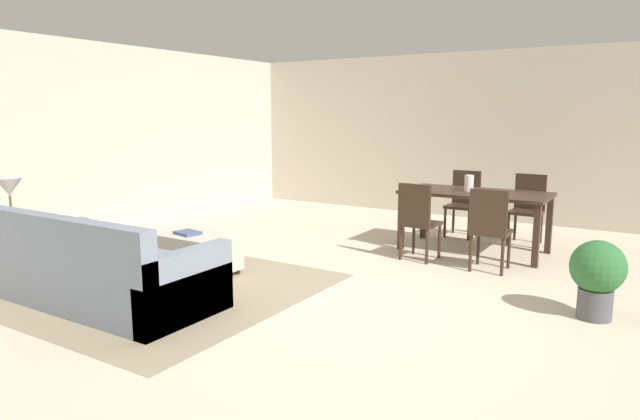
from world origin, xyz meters
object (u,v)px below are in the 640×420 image
Objects in this scene: vase_centerpiece at (469,183)px; potted_plant at (597,274)px; couch at (103,274)px; table_lamp at (9,189)px; dining_table at (475,199)px; dining_chair_near_right at (490,225)px; dining_chair_far_right at (528,205)px; book_on_ottoman at (188,233)px; dining_chair_near_left at (418,217)px; ottoman_table at (195,251)px; side_table at (14,240)px; dining_chair_far_left at (464,199)px.

potted_plant is at bearing -46.71° from vase_centerpiece.
table_lamp is at bearing -179.04° from couch.
dining_table is (3.63, 3.77, -0.29)m from table_lamp.
couch is at bearing -132.61° from dining_chair_near_right.
dining_chair_far_right reaches higher than potted_plant.
dining_chair_far_right is at bearing 113.09° from potted_plant.
potted_plant is at bearing 12.20° from book_on_ottoman.
dining_chair_near_right is at bearing -63.66° from dining_table.
couch is 3.16× the size of potted_plant.
dining_chair_near_left reaches higher than dining_table.
side_table is (-1.37, -1.19, 0.19)m from ottoman_table.
dining_chair_far_left is (0.02, 1.64, 0.00)m from dining_chair_near_left.
dining_chair_near_right is at bearing 47.39° from couch.
book_on_ottoman is at bearing 92.76° from couch.
table_lamp is 6.17m from dining_chair_far_right.
dining_chair_far_left is at bearing 179.61° from dining_chair_far_right.
dining_chair_far_right reaches higher than dining_table.
ottoman_table is at bearing -168.26° from potted_plant.
vase_centerpiece is at bearing -69.25° from dining_chair_far_left.
dining_chair_near_left and dining_chair_far_right have the same top height.
side_table reaches higher than book_on_ottoman.
dining_chair_near_right is 1.00× the size of dining_chair_far_left.
side_table is 5.62m from dining_chair_far_left.
dining_table is 1.91× the size of dining_chair_near_left.
couch reaches higher than book_on_ottoman.
dining_chair_near_left reaches higher than potted_plant.
dining_chair_far_left is 1.36× the size of potted_plant.
table_lamp reaches higher than dining_chair_near_left.
dining_table is at bearing 48.64° from book_on_ottoman.
ottoman_table is 4.57× the size of vase_centerpiece.
dining_table is 2.40m from potted_plant.
dining_chair_near_left is at bearing -90.83° from dining_chair_far_left.
couch is 1.13m from book_on_ottoman.
couch is at bearing -112.00° from dining_chair_far_left.
table_lamp is at bearing -133.47° from vase_centerpiece.
vase_centerpiece is at bearing 46.53° from table_lamp.
dining_chair_far_right is at bearing 48.38° from table_lamp.
potted_plant is at bearing 11.74° from ottoman_table.
ottoman_table is 1.01× the size of dining_chair_near_right.
book_on_ottoman is at bearing -146.76° from dining_chair_near_right.
dining_chair_far_left is at bearing 116.11° from dining_chair_near_right.
dining_chair_near_left is at bearing 42.87° from table_lamp.
dining_chair_near_left is (-0.43, -0.80, -0.15)m from dining_table.
vase_centerpiece is at bearing 49.33° from book_on_ottoman.
dining_chair_far_right is (0.89, 1.63, 0.00)m from dining_chair_near_left.
potted_plant is (1.12, -2.62, -0.13)m from dining_chair_far_right.
vase_centerpiece reaches higher than dining_chair_far_right.
table_lamp is at bearing -139.10° from ottoman_table.
couch is 3.47m from dining_chair_near_left.
dining_chair_far_left is (3.22, 4.61, -0.44)m from table_lamp.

